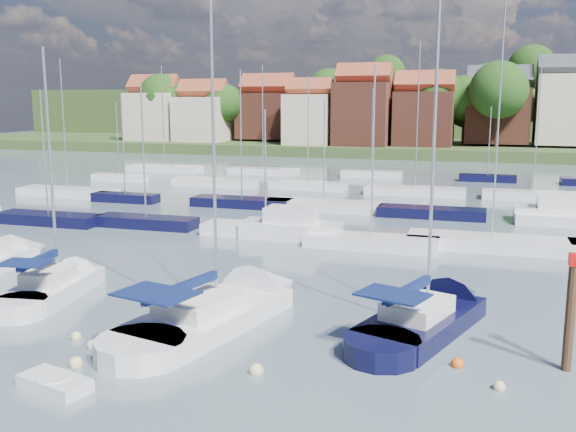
% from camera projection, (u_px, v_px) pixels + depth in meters
% --- Properties ---
extents(ground, '(260.00, 260.00, 0.00)m').
position_uv_depth(ground, '(402.00, 200.00, 62.61)').
color(ground, '#4A5764').
rests_on(ground, ground).
extents(sailboat_left, '(3.84, 9.86, 13.15)m').
position_uv_depth(sailboat_left, '(64.00, 284.00, 32.78)').
color(sailboat_left, silver).
rests_on(sailboat_left, ground).
extents(sailboat_centre, '(6.47, 13.71, 17.93)m').
position_uv_depth(sailboat_centre, '(233.00, 307.00, 29.27)').
color(sailboat_centre, silver).
rests_on(sailboat_centre, ground).
extents(sailboat_navy, '(6.53, 11.75, 15.79)m').
position_uv_depth(sailboat_navy, '(435.00, 315.00, 28.14)').
color(sailboat_navy, black).
rests_on(sailboat_navy, ground).
extents(tender, '(2.80, 1.82, 0.56)m').
position_uv_depth(tender, '(55.00, 383.00, 21.72)').
color(tender, silver).
rests_on(tender, ground).
extents(timber_piling, '(0.40, 0.40, 6.60)m').
position_uv_depth(timber_piling, '(568.00, 337.00, 23.05)').
color(timber_piling, '#4C331E').
rests_on(timber_piling, ground).
extents(buoy_b, '(0.53, 0.53, 0.53)m').
position_uv_depth(buoy_b, '(76.00, 366.00, 23.63)').
color(buoy_b, beige).
rests_on(buoy_b, ground).
extents(buoy_c, '(0.43, 0.43, 0.43)m').
position_uv_depth(buoy_c, '(92.00, 348.00, 25.35)').
color(buoy_c, beige).
rests_on(buoy_c, ground).
extents(buoy_d, '(0.53, 0.53, 0.53)m').
position_uv_depth(buoy_d, '(256.00, 373.00, 23.01)').
color(buoy_d, beige).
rests_on(buoy_d, ground).
extents(buoy_e, '(0.54, 0.54, 0.54)m').
position_uv_depth(buoy_e, '(422.00, 319.00, 28.68)').
color(buoy_e, beige).
rests_on(buoy_e, ground).
extents(buoy_f, '(0.42, 0.42, 0.42)m').
position_uv_depth(buoy_f, '(499.00, 389.00, 21.72)').
color(buoy_f, beige).
rests_on(buoy_f, ground).
extents(buoy_g, '(0.48, 0.48, 0.48)m').
position_uv_depth(buoy_g, '(457.00, 367.00, 23.59)').
color(buoy_g, '#D85914').
rests_on(buoy_g, ground).
extents(buoy_h, '(0.44, 0.44, 0.44)m').
position_uv_depth(buoy_h, '(76.00, 339.00, 26.29)').
color(buoy_h, beige).
rests_on(buoy_h, ground).
extents(marina_field, '(79.62, 41.41, 15.93)m').
position_uv_depth(marina_field, '(417.00, 204.00, 57.42)').
color(marina_field, silver).
rests_on(marina_field, ground).
extents(far_shore_town, '(212.46, 90.00, 22.27)m').
position_uv_depth(far_shore_town, '(464.00, 122.00, 148.24)').
color(far_shore_town, '#324824').
rests_on(far_shore_town, ground).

